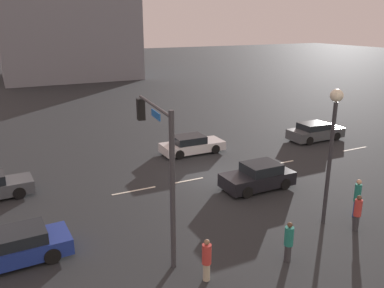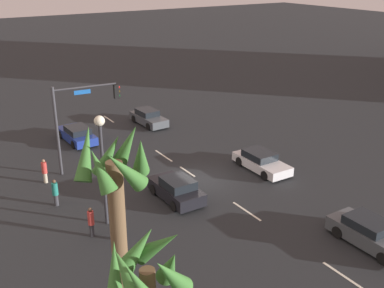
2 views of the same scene
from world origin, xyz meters
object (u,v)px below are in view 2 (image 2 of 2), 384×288
car_2 (261,162)px  streetlamp (102,150)px  pedestrian_3 (91,221)px  traffic_signal (79,113)px  palm_tree_0 (118,207)px  car_0 (371,234)px  pedestrian_0 (45,171)px  pedestrian_1 (55,192)px  car_3 (176,189)px  car_5 (148,118)px  car_1 (77,134)px  pedestrian_2 (115,222)px

car_2 → streetlamp: streetlamp is taller
car_2 → pedestrian_3: pedestrian_3 is taller
traffic_signal → palm_tree_0: (-16.52, 4.40, 1.97)m
car_0 → pedestrian_0: 20.05m
traffic_signal → pedestrian_1: traffic_signal is taller
car_3 → traffic_signal: 8.62m
car_3 → car_5: car_3 is taller
car_2 → car_3: (-0.60, 7.21, 0.07)m
streetlamp → pedestrian_1: streetlamp is taller
pedestrian_1 → pedestrian_3: pedestrian_3 is taller
car_5 → pedestrian_0: bearing=121.8°
car_5 → palm_tree_0: size_ratio=0.48×
car_0 → streetlamp: (9.18, 10.53, 3.73)m
car_1 → traffic_signal: 6.81m
car_5 → pedestrian_0: pedestrian_0 is taller
palm_tree_0 → car_1: bearing=-15.0°
car_1 → traffic_signal: size_ratio=0.74×
car_1 → pedestrian_3: 14.55m
pedestrian_1 → streetlamp: bearing=-153.8°
car_0 → pedestrian_2: pedestrian_2 is taller
pedestrian_0 → pedestrian_3: 7.74m
car_2 → palm_tree_0: size_ratio=0.51×
traffic_signal → pedestrian_2: size_ratio=3.20×
traffic_signal → pedestrian_0: (-0.60, 2.81, -3.27)m
pedestrian_0 → car_3: bearing=-137.1°
car_1 → car_5: (0.76, -6.86, 0.01)m
pedestrian_0 → palm_tree_0: size_ratio=0.19×
car_5 → car_2: bearing=-170.8°
traffic_signal → pedestrian_3: size_ratio=3.62×
pedestrian_0 → palm_tree_0: 16.84m
car_2 → traffic_signal: bearing=58.0°
traffic_signal → pedestrian_1: size_ratio=3.65×
pedestrian_2 → car_1: bearing=-12.1°
car_0 → traffic_signal: size_ratio=0.73×
car_2 → streetlamp: 12.54m
pedestrian_1 → palm_tree_0: bearing=174.3°
pedestrian_3 → pedestrian_0: bearing=1.6°
car_5 → traffic_signal: bearing=127.1°
pedestrian_1 → car_3: bearing=-116.1°
car_1 → car_0: bearing=-161.3°
car_2 → streetlamp: (-0.97, 11.92, 3.79)m
car_1 → pedestrian_0: 7.59m
traffic_signal → palm_tree_0: size_ratio=0.69×
pedestrian_0 → pedestrian_2: (-8.73, -1.15, 0.17)m
pedestrian_0 → palm_tree_0: (-15.92, 1.59, 5.24)m
traffic_signal → palm_tree_0: bearing=165.1°
car_5 → pedestrian_1: pedestrian_1 is taller
car_1 → streetlamp: (-13.15, 2.97, 3.77)m
car_2 → car_5: bearing=9.2°
car_1 → pedestrian_2: bearing=167.9°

